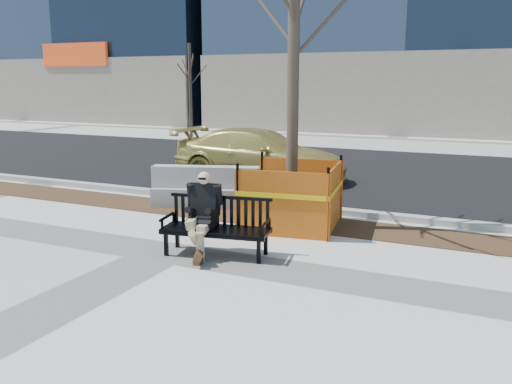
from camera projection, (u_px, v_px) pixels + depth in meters
ground at (165, 252)px, 8.55m from camera, size 120.00×120.00×0.00m
mulch_strip at (239, 215)px, 10.86m from camera, size 40.00×1.20×0.02m
asphalt_street at (332, 170)px, 16.36m from camera, size 60.00×10.40×0.01m
curb at (259, 203)px, 11.69m from camera, size 60.00×0.25×0.12m
bench at (216, 255)px, 8.41m from camera, size 1.77×0.90×0.90m
seated_man at (204, 253)px, 8.50m from camera, size 0.70×1.00×1.28m
tree_fence at (291, 226)px, 10.09m from camera, size 2.86×2.86×6.28m
sedan at (260, 180)px, 14.77m from camera, size 4.74×1.95×1.37m
jersey_barrier_left at (224, 206)px, 11.64m from camera, size 3.09×1.55×0.88m
far_tree_left at (191, 138)px, 25.47m from camera, size 1.94×1.94×4.66m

